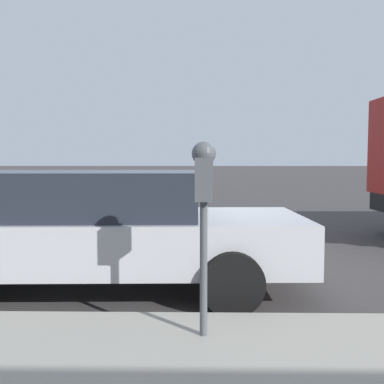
# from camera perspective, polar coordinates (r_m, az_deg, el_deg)

# --- Properties ---
(ground_plane) EXTENTS (220.00, 220.00, 0.00)m
(ground_plane) POSITION_cam_1_polar(r_m,az_deg,el_deg) (6.43, 0.37, -9.77)
(ground_plane) COLOR #3D3A3A
(parking_meter) EXTENTS (0.21, 0.19, 1.55)m
(parking_meter) POSITION_cam_1_polar(r_m,az_deg,el_deg) (3.52, 1.50, 0.53)
(parking_meter) COLOR #4C5156
(parking_meter) RESTS_ON sidewalk
(car_silver) EXTENTS (2.18, 4.86, 1.41)m
(car_silver) POSITION_cam_1_polar(r_m,az_deg,el_deg) (5.45, -12.32, -4.33)
(car_silver) COLOR #B7BABF
(car_silver) RESTS_ON ground_plane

